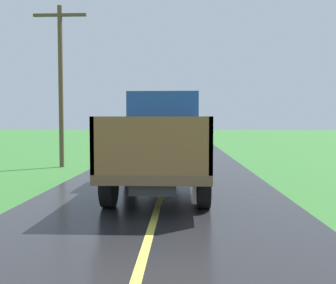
# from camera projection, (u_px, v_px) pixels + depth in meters

# --- Properties ---
(banana_truck_near) EXTENTS (2.38, 5.82, 2.80)m
(banana_truck_near) POSITION_uv_depth(u_px,v_px,m) (162.00, 140.00, 10.67)
(banana_truck_near) COLOR #2D2D30
(banana_truck_near) RESTS_ON road_surface
(utility_pole_roadside) EXTENTS (2.32, 0.20, 7.02)m
(utility_pole_roadside) POSITION_uv_depth(u_px,v_px,m) (61.00, 80.00, 16.28)
(utility_pole_roadside) COLOR brown
(utility_pole_roadside) RESTS_ON ground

